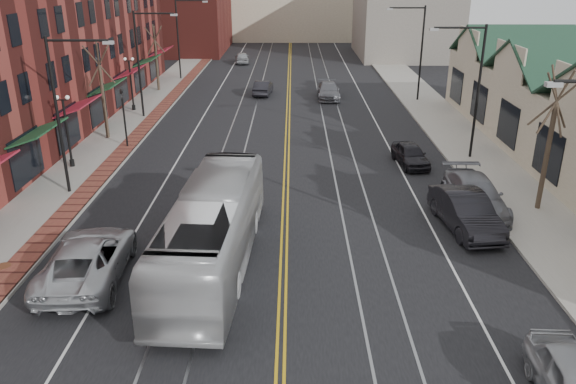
{
  "coord_description": "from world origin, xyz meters",
  "views": [
    {
      "loc": [
        0.34,
        -11.54,
        11.32
      ],
      "look_at": [
        0.16,
        11.41,
        2.0
      ],
      "focal_mm": 35.0,
      "sensor_mm": 36.0,
      "label": 1
    }
  ],
  "objects_px": {
    "parked_car_d": "(410,154)",
    "transit_bus": "(213,229)",
    "parked_suv": "(88,259)",
    "parked_car_c": "(474,195)",
    "parked_car_b": "(466,212)"
  },
  "relations": [
    {
      "from": "parked_car_d",
      "to": "transit_bus",
      "type": "bearing_deg",
      "value": -136.8
    },
    {
      "from": "transit_bus",
      "to": "parked_suv",
      "type": "height_order",
      "value": "transit_bus"
    },
    {
      "from": "parked_suv",
      "to": "parked_car_c",
      "type": "distance_m",
      "value": 18.05
    },
    {
      "from": "transit_bus",
      "to": "parked_car_b",
      "type": "xyz_separation_m",
      "value": [
        11.07,
        3.55,
        -0.78
      ]
    },
    {
      "from": "parked_suv",
      "to": "parked_car_c",
      "type": "xyz_separation_m",
      "value": [
        16.8,
        6.59,
        -0.02
      ]
    },
    {
      "from": "transit_bus",
      "to": "parked_suv",
      "type": "xyz_separation_m",
      "value": [
        -4.71,
        -0.99,
        -0.78
      ]
    },
    {
      "from": "parked_suv",
      "to": "parked_car_d",
      "type": "xyz_separation_m",
      "value": [
        15.0,
        13.42,
        -0.19
      ]
    },
    {
      "from": "transit_bus",
      "to": "parked_car_c",
      "type": "bearing_deg",
      "value": -151.86
    },
    {
      "from": "parked_suv",
      "to": "parked_car_b",
      "type": "bearing_deg",
      "value": -167.47
    },
    {
      "from": "parked_car_c",
      "to": "transit_bus",
      "type": "bearing_deg",
      "value": -154.99
    },
    {
      "from": "parked_car_d",
      "to": "parked_car_c",
      "type": "bearing_deg",
      "value": -82.42
    },
    {
      "from": "transit_bus",
      "to": "parked_car_d",
      "type": "relative_size",
      "value": 3.01
    },
    {
      "from": "transit_bus",
      "to": "parked_suv",
      "type": "distance_m",
      "value": 4.88
    },
    {
      "from": "transit_bus",
      "to": "parked_suv",
      "type": "relative_size",
      "value": 1.91
    },
    {
      "from": "parked_car_b",
      "to": "parked_car_c",
      "type": "xyz_separation_m",
      "value": [
        1.02,
        2.05,
        -0.02
      ]
    }
  ]
}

